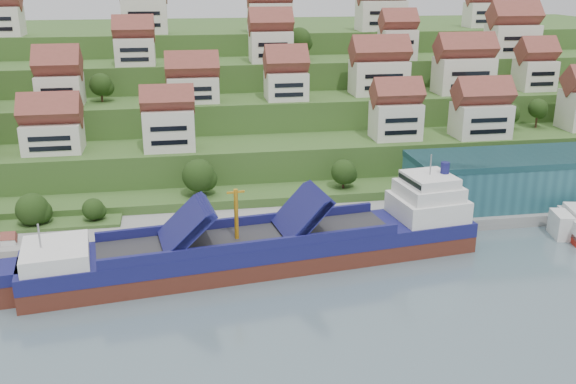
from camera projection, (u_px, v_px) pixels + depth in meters
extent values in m
plane|color=slate|center=(325.00, 260.00, 110.73)|extent=(300.00, 300.00, 0.00)
cube|color=gray|center=(406.00, 216.00, 127.55)|extent=(180.00, 14.00, 2.20)
cube|color=#2D4C1E|center=(261.00, 133.00, 190.25)|extent=(260.00, 128.00, 4.00)
cube|color=#2D4C1E|center=(258.00, 118.00, 193.77)|extent=(260.00, 118.00, 11.00)
cube|color=#2D4C1E|center=(255.00, 101.00, 200.09)|extent=(260.00, 102.00, 18.00)
cube|color=#2D4C1E|center=(252.00, 86.00, 206.42)|extent=(260.00, 86.00, 25.00)
cube|color=#2D4C1E|center=(248.00, 72.00, 213.83)|extent=(260.00, 68.00, 31.00)
cube|color=silver|center=(53.00, 137.00, 135.58)|extent=(11.99, 8.57, 6.21)
cube|color=silver|center=(169.00, 130.00, 136.56)|extent=(10.73, 7.03, 8.73)
cube|color=silver|center=(396.00, 121.00, 145.95)|extent=(10.67, 7.73, 8.19)
cube|color=silver|center=(481.00, 120.00, 147.70)|extent=(12.32, 8.26, 7.69)
cube|color=silver|center=(60.00, 91.00, 146.34)|extent=(9.82, 8.98, 7.11)
cube|color=silver|center=(193.00, 89.00, 151.31)|extent=(11.92, 7.90, 5.96)
cube|color=silver|center=(286.00, 86.00, 154.44)|extent=(9.75, 8.56, 6.55)
cube|color=silver|center=(379.00, 78.00, 160.65)|extent=(13.75, 8.36, 8.30)
cube|color=silver|center=(463.00, 75.00, 162.07)|extent=(14.13, 8.18, 8.90)
cube|color=silver|center=(534.00, 75.00, 166.90)|extent=(9.02, 8.04, 7.62)
cube|color=silver|center=(135.00, 52.00, 160.25)|extent=(9.69, 7.30, 6.76)
cube|color=silver|center=(271.00, 47.00, 165.72)|extent=(10.69, 7.79, 7.88)
cube|color=silver|center=(397.00, 45.00, 170.24)|extent=(9.07, 7.14, 7.89)
cube|color=silver|center=(512.00, 41.00, 176.71)|extent=(13.10, 8.47, 8.58)
cube|color=silver|center=(145.00, 17.00, 176.56)|extent=(12.14, 7.51, 9.15)
cube|color=silver|center=(270.00, 18.00, 181.41)|extent=(12.02, 8.15, 8.00)
cube|color=silver|center=(381.00, 16.00, 186.61)|extent=(13.33, 8.73, 8.45)
cube|color=silver|center=(481.00, 15.00, 197.70)|extent=(9.42, 7.05, 7.38)
ellipsoid|color=#233F15|center=(344.00, 172.00, 134.19)|extent=(5.27, 5.27, 5.27)
ellipsoid|color=#233F15|center=(199.00, 175.00, 129.27)|extent=(6.65, 6.65, 6.65)
ellipsoid|color=#233F15|center=(509.00, 113.00, 154.89)|extent=(4.84, 4.84, 4.84)
ellipsoid|color=#233F15|center=(538.00, 108.00, 155.80)|extent=(4.62, 4.62, 4.62)
ellipsoid|color=#233F15|center=(444.00, 67.00, 165.89)|extent=(4.94, 4.94, 4.94)
ellipsoid|color=#233F15|center=(62.00, 85.00, 150.87)|extent=(5.37, 5.37, 5.37)
ellipsoid|color=#233F15|center=(101.00, 85.00, 150.97)|extent=(5.30, 5.30, 5.30)
ellipsoid|color=#233F15|center=(299.00, 40.00, 170.63)|extent=(6.37, 6.37, 6.37)
ellipsoid|color=#233F15|center=(377.00, 40.00, 177.00)|extent=(4.56, 4.56, 4.56)
ellipsoid|color=#233F15|center=(392.00, 43.00, 175.97)|extent=(4.86, 4.86, 4.86)
ellipsoid|color=#233F15|center=(32.00, 209.00, 118.40)|extent=(6.05, 6.05, 6.05)
ellipsoid|color=#233F15|center=(93.00, 209.00, 120.33)|extent=(4.11, 4.11, 4.11)
cube|color=#245762|center=(553.00, 176.00, 132.56)|extent=(60.00, 15.00, 10.00)
cylinder|color=gray|center=(407.00, 201.00, 120.92)|extent=(0.16, 0.16, 8.00)
cube|color=maroon|center=(411.00, 183.00, 119.85)|extent=(1.20, 0.05, 0.80)
cube|color=white|center=(10.00, 244.00, 112.12)|extent=(2.40, 2.20, 2.20)
cube|color=#522419|center=(260.00, 261.00, 108.28)|extent=(76.82, 21.41, 4.87)
cube|color=navy|center=(260.00, 243.00, 107.25)|extent=(76.84, 21.53, 2.53)
cube|color=silver|center=(55.00, 253.00, 97.48)|extent=(11.09, 12.27, 2.53)
cube|color=#262628|center=(248.00, 238.00, 106.29)|extent=(49.56, 16.15, 0.29)
cube|color=navy|center=(183.00, 226.00, 102.22)|extent=(8.62, 11.60, 6.73)
cube|color=navy|center=(299.00, 213.00, 107.67)|extent=(8.26, 11.56, 7.12)
cylinder|color=#C58417|center=(236.00, 215.00, 104.36)|extent=(0.76, 0.76, 8.76)
cube|color=silver|center=(427.00, 207.00, 114.94)|extent=(13.02, 12.52, 3.89)
cube|color=silver|center=(429.00, 190.00, 113.93)|extent=(10.94, 11.11, 2.43)
cube|color=silver|center=(430.00, 179.00, 113.27)|extent=(8.86, 9.70, 1.75)
cylinder|color=navy|center=(445.00, 168.00, 113.48)|extent=(1.75, 1.75, 2.14)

